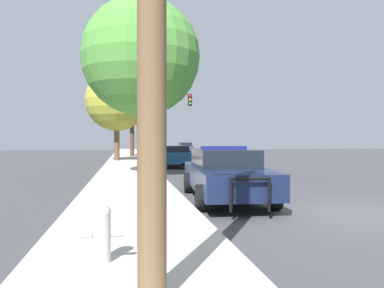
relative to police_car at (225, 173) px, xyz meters
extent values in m
plane|color=#3D3D42|center=(2.41, -2.29, -0.77)|extent=(110.00, 110.00, 0.00)
cube|color=#BCB7AD|center=(-2.69, -2.29, -0.71)|extent=(3.00, 110.00, 0.13)
cube|color=#141E3D|center=(0.00, -0.06, -0.13)|extent=(2.22, 5.27, 0.63)
cube|color=black|center=(0.01, 0.20, 0.44)|extent=(1.79, 2.78, 0.49)
cylinder|color=black|center=(0.80, -1.72, -0.44)|extent=(0.28, 0.67, 0.66)
cylinder|color=black|center=(-1.03, -1.59, -0.44)|extent=(0.28, 0.67, 0.66)
cylinder|color=black|center=(1.02, 1.47, -0.44)|extent=(0.28, 0.67, 0.66)
cylinder|color=black|center=(-0.81, 1.60, -0.44)|extent=(0.28, 0.67, 0.66)
cylinder|color=black|center=(0.24, -2.78, -0.22)|extent=(0.07, 0.07, 0.75)
cylinder|color=black|center=(-0.61, -2.72, -0.22)|extent=(0.07, 0.07, 0.75)
cylinder|color=black|center=(-0.19, -2.75, 0.12)|extent=(0.89, 0.13, 0.07)
cube|color=navy|center=(0.01, 0.20, 0.73)|extent=(1.36, 0.29, 0.09)
cube|color=navy|center=(0.94, -0.12, -0.09)|extent=(0.26, 3.70, 0.18)
cylinder|color=#B7BCC1|center=(-3.13, -5.40, -0.33)|extent=(0.24, 0.24, 0.61)
sphere|color=#B7BCC1|center=(-3.13, -5.40, 0.00)|extent=(0.25, 0.25, 0.25)
cylinder|color=#B7BCC1|center=(-3.33, -5.40, -0.27)|extent=(0.17, 0.09, 0.09)
cylinder|color=#B7BCC1|center=(-2.93, -5.40, -0.27)|extent=(0.17, 0.09, 0.09)
cylinder|color=#424247|center=(-1.67, 18.04, 1.99)|extent=(0.16, 0.16, 5.26)
cylinder|color=#424247|center=(0.20, 18.04, 4.47)|extent=(3.74, 0.11, 0.11)
cube|color=black|center=(2.07, 18.04, 4.02)|extent=(0.30, 0.24, 0.90)
sphere|color=red|center=(2.07, 17.91, 4.32)|extent=(0.20, 0.20, 0.20)
sphere|color=orange|center=(2.07, 17.91, 4.02)|extent=(0.20, 0.20, 0.20)
sphere|color=green|center=(2.07, 17.91, 3.72)|extent=(0.20, 0.20, 0.20)
cube|color=navy|center=(0.17, 13.17, -0.11)|extent=(1.87, 4.53, 0.64)
cube|color=black|center=(0.18, 12.95, 0.39)|extent=(1.57, 2.37, 0.37)
cylinder|color=black|center=(-0.73, 14.54, -0.43)|extent=(0.26, 0.69, 0.68)
cylinder|color=black|center=(1.00, 14.58, -0.43)|extent=(0.26, 0.69, 0.68)
cylinder|color=black|center=(-0.66, 11.76, -0.43)|extent=(0.26, 0.69, 0.68)
cylinder|color=black|center=(1.07, 11.80, -0.43)|extent=(0.26, 0.69, 0.68)
cube|color=#333856|center=(4.68, 37.06, -0.15)|extent=(1.81, 4.32, 0.60)
cube|color=black|center=(4.68, 36.85, 0.36)|extent=(1.52, 2.26, 0.42)
cylinder|color=black|center=(3.87, 38.41, -0.45)|extent=(0.25, 0.65, 0.65)
cylinder|color=black|center=(5.55, 38.37, -0.45)|extent=(0.25, 0.65, 0.65)
cylinder|color=black|center=(3.81, 35.75, -0.45)|extent=(0.25, 0.65, 0.65)
cylinder|color=black|center=(5.49, 35.71, -0.45)|extent=(0.25, 0.65, 0.65)
cylinder|color=brown|center=(-3.50, 18.82, 1.02)|extent=(0.41, 0.41, 3.33)
sphere|color=#999933|center=(-3.50, 18.82, 4.00)|extent=(4.77, 4.77, 4.77)
cylinder|color=#4C3823|center=(-2.23, 26.11, 1.30)|extent=(0.41, 0.41, 3.89)
sphere|color=#B77F28|center=(-2.23, 26.11, 4.40)|extent=(4.19, 4.19, 4.19)
cylinder|color=brown|center=(-2.12, 6.85, 1.31)|extent=(0.39, 0.39, 3.91)
sphere|color=#4C8E38|center=(-2.12, 6.85, 4.75)|extent=(5.39, 5.39, 5.39)
camera|label=1|loc=(-2.82, -10.43, 0.97)|focal=35.00mm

